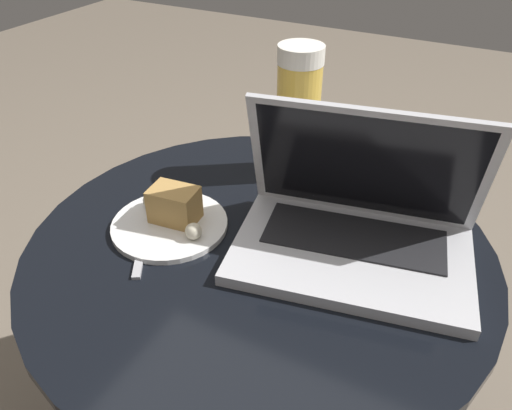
# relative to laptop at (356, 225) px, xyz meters

# --- Properties ---
(table) EXTENTS (0.70, 0.70, 0.53)m
(table) POSITION_rel_laptop_xyz_m (-0.13, -0.05, -0.21)
(table) COLOR black
(table) RESTS_ON ground_plane
(laptop) EXTENTS (0.37, 0.27, 0.22)m
(laptop) POSITION_rel_laptop_xyz_m (0.00, 0.00, 0.00)
(laptop) COLOR silver
(laptop) RESTS_ON table
(beer_glass) EXTENTS (0.08, 0.08, 0.23)m
(beer_glass) POSITION_rel_laptop_xyz_m (-0.17, 0.17, 0.07)
(beer_glass) COLOR gold
(beer_glass) RESTS_ON table
(snack_plate) EXTENTS (0.18, 0.18, 0.06)m
(snack_plate) POSITION_rel_laptop_xyz_m (-0.27, -0.08, -0.03)
(snack_plate) COLOR white
(snack_plate) RESTS_ON table
(fork) EXTENTS (0.10, 0.15, 0.00)m
(fork) POSITION_rel_laptop_xyz_m (-0.30, -0.12, -0.04)
(fork) COLOR #B2B2B7
(fork) RESTS_ON table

